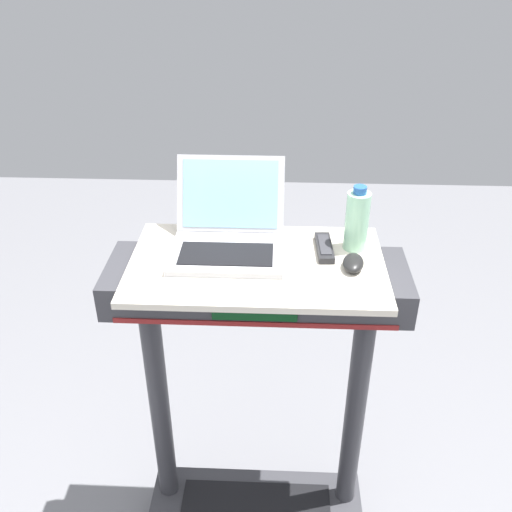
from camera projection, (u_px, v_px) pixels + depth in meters
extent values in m
cylinder|color=#38383D|center=(159.00, 403.00, 2.00)|extent=(0.07, 0.07, 0.92)
cylinder|color=#38383D|center=(355.00, 409.00, 1.97)|extent=(0.07, 0.07, 0.92)
cube|color=#38383D|center=(257.00, 283.00, 1.72)|extent=(0.90, 0.28, 0.11)
cube|color=#0C3F19|center=(255.00, 312.00, 1.60)|extent=(0.24, 0.01, 0.06)
cube|color=maroon|center=(255.00, 324.00, 1.62)|extent=(0.81, 0.00, 0.02)
cube|color=beige|center=(257.00, 265.00, 1.68)|extent=(0.75, 0.45, 0.02)
cube|color=#B7B7BC|center=(227.00, 254.00, 1.70)|extent=(0.33, 0.24, 0.02)
cube|color=black|center=(226.00, 254.00, 1.68)|extent=(0.27, 0.13, 0.00)
cube|color=#B7B7BC|center=(231.00, 194.00, 1.78)|extent=(0.33, 0.11, 0.22)
cube|color=#8CCCF2|center=(230.00, 194.00, 1.78)|extent=(0.29, 0.09, 0.19)
ellipsoid|color=black|center=(353.00, 263.00, 1.64)|extent=(0.08, 0.11, 0.03)
cylinder|color=#9EDBB2|center=(357.00, 221.00, 1.70)|extent=(0.07, 0.07, 0.18)
cylinder|color=#2659A5|center=(360.00, 190.00, 1.65)|extent=(0.04, 0.04, 0.02)
cube|color=#232326|center=(324.00, 248.00, 1.73)|extent=(0.05, 0.16, 0.02)
cube|color=#333338|center=(325.00, 244.00, 1.72)|extent=(0.04, 0.12, 0.00)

